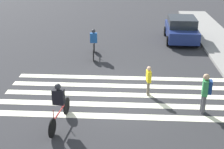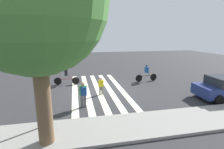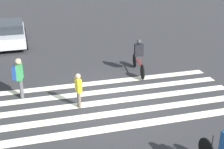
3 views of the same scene
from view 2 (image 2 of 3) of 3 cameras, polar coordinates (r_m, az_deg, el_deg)
The scene contains 9 objects.
ground_plane at distance 14.39m, azimuth -4.61°, elevation -4.92°, with size 60.00×60.00×0.00m, color #2D2D30.
sidewalk_curb at distance 8.70m, azimuth 1.08°, elevation -17.04°, with size 36.00×2.50×0.14m.
crosswalk_stripes at distance 14.38m, azimuth -4.61°, elevation -4.91°, with size 4.13×10.00×0.01m.
traffic_light at distance 8.43m, azimuth -23.33°, elevation 2.93°, with size 0.60×0.50×4.43m.
street_tree at distance 6.95m, azimuth -24.11°, elevation 20.68°, with size 5.16×5.16×8.10m.
pedestrian_adult_yellow_jacket at distance 10.86m, azimuth -9.35°, elevation -5.88°, with size 0.47×0.42×1.61m.
pedestrian_child_with_backpack at distance 13.01m, azimuth -3.64°, elevation -3.45°, with size 0.38×0.22×1.31m.
cyclist_near_curb at distance 16.04m, azimuth -14.67°, elevation -0.21°, with size 2.24×0.42×1.62m.
cyclist_mid_street at distance 16.99m, azimuth 11.19°, elevation 0.71°, with size 2.23×0.42×1.63m.
Camera 2 is at (1.73, 13.58, 4.44)m, focal length 28.00 mm.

